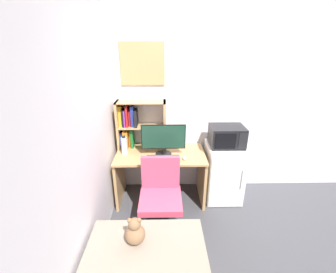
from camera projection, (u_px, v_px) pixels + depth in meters
name	position (u px, v px, depth m)	size (l,w,h in m)	color
wall_back	(257.00, 104.00, 3.14)	(6.40, 0.04, 2.60)	silver
wall_left	(65.00, 159.00, 1.60)	(0.04, 4.40, 2.60)	silver
desk	(161.00, 167.00, 3.09)	(1.18, 0.66, 0.72)	tan
hutch_bookshelf	(134.00, 124.00, 3.07)	(0.66, 0.25, 0.65)	tan
monitor	(163.00, 139.00, 2.88)	(0.57, 0.21, 0.41)	black
keyboard	(163.00, 158.00, 2.84)	(0.42, 0.16, 0.02)	#333338
computer_mouse	(184.00, 158.00, 2.83)	(0.05, 0.09, 0.04)	silver
water_bottle	(124.00, 146.00, 2.94)	(0.08, 0.08, 0.25)	silver
mini_fridge	(223.00, 172.00, 3.16)	(0.49, 0.54, 0.81)	white
microwave	(227.00, 136.00, 2.96)	(0.44, 0.35, 0.27)	black
desk_chair	(161.00, 202.00, 2.56)	(0.53, 0.53, 0.90)	black
bed	(147.00, 271.00, 1.94)	(1.03, 0.71, 0.50)	tan
teddy_bear	(135.00, 232.00, 1.87)	(0.17, 0.17, 0.26)	#846042
wall_corkboard	(142.00, 64.00, 2.88)	(0.57, 0.02, 0.54)	tan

